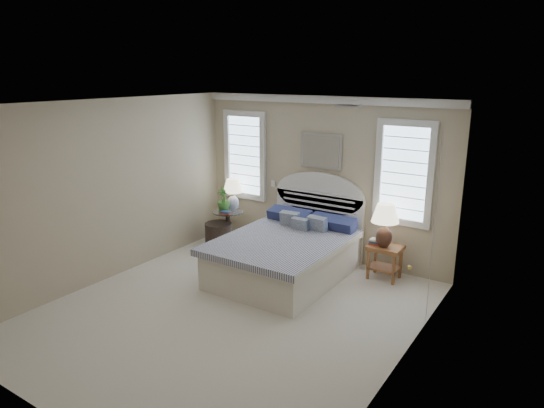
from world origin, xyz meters
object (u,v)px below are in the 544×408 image
at_px(bed, 288,252).
at_px(nightstand_right, 385,255).
at_px(floor_pot, 219,235).
at_px(lamp_left, 233,191).
at_px(lamp_right, 385,221).
at_px(side_table_left, 228,224).

bearing_deg(bed, nightstand_right, 28.03).
bearing_deg(floor_pot, nightstand_right, 5.67).
xyz_separation_m(floor_pot, lamp_left, (0.09, 0.33, 0.76)).
bearing_deg(lamp_right, nightstand_right, 66.19).
bearing_deg(nightstand_right, lamp_right, -113.81).
distance_m(side_table_left, lamp_left, 0.61).
height_order(nightstand_right, floor_pot, nightstand_right).
relative_size(lamp_left, lamp_right, 0.87).
xyz_separation_m(bed, nightstand_right, (1.30, 0.69, 0.00)).
distance_m(bed, lamp_left, 1.87).
height_order(bed, lamp_left, bed).
distance_m(bed, side_table_left, 1.75).
height_order(lamp_left, lamp_right, lamp_left).
height_order(side_table_left, lamp_left, lamp_left).
bearing_deg(floor_pot, lamp_right, 4.91).
relative_size(bed, nightstand_right, 4.29).
bearing_deg(floor_pot, side_table_left, 72.87).
bearing_deg(side_table_left, lamp_right, 1.13).
bearing_deg(lamp_right, lamp_left, 178.61).
relative_size(floor_pot, lamp_left, 0.84).
bearing_deg(lamp_left, bed, -24.00).
distance_m(lamp_left, lamp_right, 2.90).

